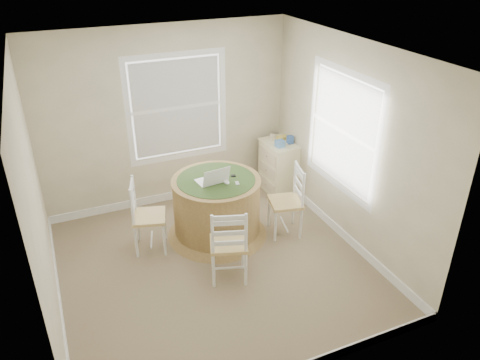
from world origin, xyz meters
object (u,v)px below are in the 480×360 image
round_table (217,205)px  corner_chest (279,167)px  chair_right (285,202)px  laptop (212,180)px  chair_near (228,243)px  chair_left (149,216)px

round_table → corner_chest: (1.32, 0.75, -0.04)m
round_table → corner_chest: round_table is taller
chair_right → laptop: 1.03m
laptop → corner_chest: laptop is taller
chair_near → laptop: laptop is taller
chair_left → chair_right: size_ratio=1.00×
chair_near → chair_right: bearing=-133.0°
chair_near → corner_chest: 2.23m
chair_left → round_table: bearing=-77.1°
chair_near → corner_chest: chair_near is taller
round_table → chair_right: 0.91m
chair_left → laptop: (0.83, -0.09, 0.39)m
round_table → chair_right: size_ratio=1.40×
chair_left → chair_right: (1.74, -0.37, 0.00)m
round_table → laptop: 0.42m
chair_left → chair_near: bearing=-127.6°
corner_chest → chair_left: bearing=-164.4°
chair_right → laptop: bearing=-93.8°
chair_near → round_table: bearing=-83.9°
chair_left → laptop: 0.92m
round_table → chair_left: chair_left is taller
round_table → chair_left: size_ratio=1.40×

